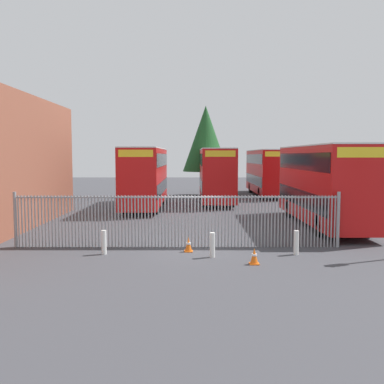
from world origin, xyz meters
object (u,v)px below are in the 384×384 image
(traffic_cone_mid_forecourt, at_px, (189,245))
(double_decker_bus_far_back, at_px, (266,170))
(bollard_center_front, at_px, (212,245))
(double_decker_bus_behind_fence_right, at_px, (216,173))
(bollard_near_left, at_px, (104,242))
(traffic_cone_by_gate, at_px, (254,256))
(double_decker_bus_near_gate, at_px, (323,182))
(bollard_near_right, at_px, (296,243))
(double_decker_bus_behind_fence_left, at_px, (146,175))

(traffic_cone_mid_forecourt, bearing_deg, double_decker_bus_far_back, 73.31)
(bollard_center_front, height_order, traffic_cone_mid_forecourt, bollard_center_front)
(double_decker_bus_behind_fence_right, relative_size, bollard_near_left, 11.38)
(traffic_cone_by_gate, bearing_deg, double_decker_bus_near_gate, 59.76)
(bollard_near_left, bearing_deg, double_decker_bus_behind_fence_right, 73.96)
(bollard_near_left, height_order, traffic_cone_by_gate, bollard_near_left)
(bollard_near_right, height_order, traffic_cone_by_gate, bollard_near_right)
(double_decker_bus_near_gate, distance_m, bollard_near_left, 12.87)
(double_decker_bus_far_back, bearing_deg, double_decker_bus_near_gate, -90.13)
(bollard_near_left, relative_size, traffic_cone_by_gate, 1.61)
(double_decker_bus_behind_fence_left, distance_m, traffic_cone_mid_forecourt, 15.11)
(double_decker_bus_behind_fence_left, xyz_separation_m, double_decker_bus_behind_fence_right, (5.42, 3.85, 0.00))
(double_decker_bus_behind_fence_left, height_order, double_decker_bus_far_back, same)
(bollard_near_left, xyz_separation_m, bollard_center_front, (4.22, -0.49, 0.00))
(double_decker_bus_far_back, bearing_deg, bollard_near_left, -113.10)
(bollard_near_left, bearing_deg, traffic_cone_mid_forecourt, 7.83)
(double_decker_bus_far_back, xyz_separation_m, traffic_cone_by_gate, (-5.01, -26.57, -2.13))
(double_decker_bus_behind_fence_right, distance_m, traffic_cone_by_gate, 20.55)
(double_decker_bus_near_gate, distance_m, double_decker_bus_behind_fence_left, 13.34)
(double_decker_bus_behind_fence_right, height_order, traffic_cone_by_gate, double_decker_bus_behind_fence_right)
(double_decker_bus_behind_fence_right, relative_size, bollard_near_right, 11.38)
(bollard_near_left, distance_m, bollard_near_right, 7.52)
(double_decker_bus_near_gate, relative_size, double_decker_bus_far_back, 1.00)
(double_decker_bus_far_back, relative_size, bollard_center_front, 11.38)
(bollard_center_front, relative_size, traffic_cone_mid_forecourt, 1.61)
(double_decker_bus_near_gate, height_order, double_decker_bus_behind_fence_left, same)
(double_decker_bus_behind_fence_right, bearing_deg, traffic_cone_mid_forecourt, -96.58)
(double_decker_bus_behind_fence_right, xyz_separation_m, bollard_center_front, (-1.21, -19.39, -1.95))
(bollard_center_front, bearing_deg, double_decker_bus_behind_fence_right, 86.43)
(bollard_center_front, xyz_separation_m, traffic_cone_by_gate, (1.44, -1.05, -0.19))
(traffic_cone_by_gate, relative_size, traffic_cone_mid_forecourt, 1.00)
(bollard_center_front, bearing_deg, bollard_near_right, 7.66)
(double_decker_bus_near_gate, xyz_separation_m, traffic_cone_by_gate, (-4.97, -8.52, -2.13))
(bollard_center_front, distance_m, bollard_near_right, 3.33)
(double_decker_bus_far_back, bearing_deg, double_decker_bus_behind_fence_right, -130.53)
(double_decker_bus_behind_fence_left, xyz_separation_m, traffic_cone_mid_forecourt, (3.29, -14.59, -2.13))
(double_decker_bus_far_back, distance_m, bollard_near_left, 27.28)
(bollard_near_right, height_order, traffic_cone_mid_forecourt, bollard_near_right)
(traffic_cone_by_gate, bearing_deg, bollard_center_front, 144.06)
(double_decker_bus_far_back, bearing_deg, traffic_cone_by_gate, -100.67)
(double_decker_bus_behind_fence_left, height_order, traffic_cone_mid_forecourt, double_decker_bus_behind_fence_left)
(double_decker_bus_far_back, height_order, bollard_near_right, double_decker_bus_far_back)
(bollard_near_left, distance_m, bollard_center_front, 4.25)
(bollard_near_left, relative_size, bollard_center_front, 1.00)
(double_decker_bus_near_gate, distance_m, double_decker_bus_far_back, 18.05)
(bollard_near_left, relative_size, traffic_cone_mid_forecourt, 1.61)
(double_decker_bus_near_gate, relative_size, double_decker_bus_behind_fence_left, 1.00)
(double_decker_bus_behind_fence_right, distance_m, bollard_center_front, 19.53)
(double_decker_bus_behind_fence_right, xyz_separation_m, traffic_cone_by_gate, (0.23, -20.44, -2.13))
(bollard_near_right, xyz_separation_m, traffic_cone_mid_forecourt, (-4.21, 0.51, -0.19))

